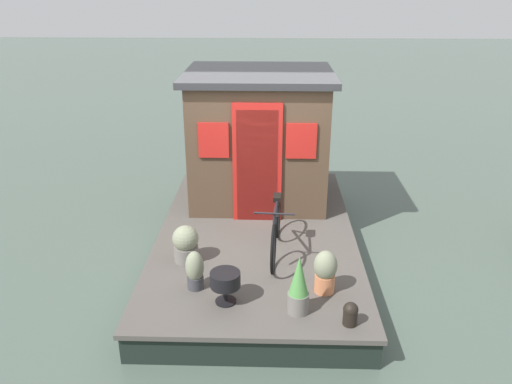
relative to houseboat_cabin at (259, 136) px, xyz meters
name	(u,v)px	position (x,y,z in m)	size (l,w,h in m)	color
ground_plane	(256,256)	(-1.30, 0.00, -1.46)	(60.00, 60.00, 0.00)	#47564C
houseboat_deck	(256,243)	(-1.30, 0.00, -1.25)	(4.82, 2.81, 0.41)	#4C4742
houseboat_cabin	(259,136)	(0.00, 0.00, 0.00)	(2.00, 2.30, 2.08)	#4C3828
bicycle	(276,228)	(-1.92, -0.28, -0.69)	(1.60, 0.50, 0.77)	black
potted_plant_sage	(195,270)	(-2.80, 0.68, -0.81)	(0.22, 0.22, 0.48)	#38383D
potted_plant_ivy	(299,286)	(-3.24, -0.51, -0.72)	(0.24, 0.24, 0.70)	slate
potted_plant_geranium	(325,271)	(-2.82, -0.84, -0.78)	(0.27, 0.27, 0.53)	#C6754C
potted_plant_fern	(186,244)	(-2.16, 0.89, -0.80)	(0.34, 0.34, 0.49)	slate
charcoal_grill	(225,281)	(-3.08, 0.30, -0.77)	(0.34, 0.34, 0.38)	black
mooring_bollard	(350,313)	(-3.44, -1.06, -0.91)	(0.16, 0.16, 0.26)	black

